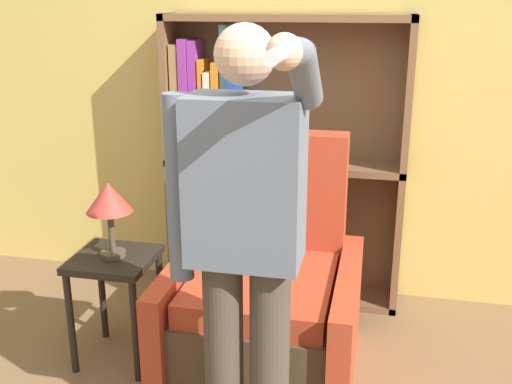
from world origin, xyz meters
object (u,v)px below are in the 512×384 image
at_px(bookcase, 251,167).
at_px(side_table, 115,277).
at_px(person_standing, 244,243).
at_px(armchair, 266,301).
at_px(table_lamp, 109,201).

height_order(bookcase, side_table, bookcase).
xyz_separation_m(bookcase, person_standing, (0.33, -1.55, 0.16)).
height_order(armchair, table_lamp, armchair).
height_order(bookcase, armchair, bookcase).
distance_m(bookcase, table_lamp, 1.04).
bearing_deg(bookcase, person_standing, -77.98).
bearing_deg(table_lamp, person_standing, -37.67).
height_order(person_standing, side_table, person_standing).
relative_size(armchair, person_standing, 0.67).
bearing_deg(side_table, table_lamp, -63.43).
bearing_deg(bookcase, armchair, -71.85).
bearing_deg(table_lamp, bookcase, 60.91).
distance_m(person_standing, side_table, 1.18).
relative_size(bookcase, table_lamp, 4.49).
height_order(bookcase, person_standing, person_standing).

